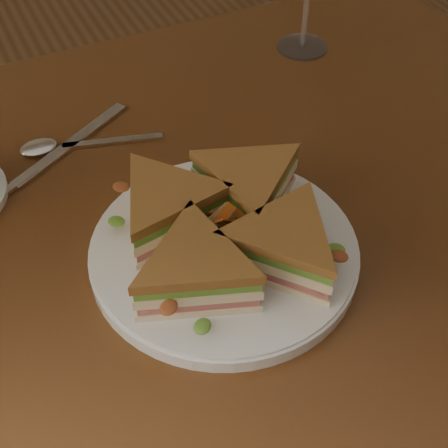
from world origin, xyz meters
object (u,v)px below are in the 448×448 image
(spoon, at_px, (57,146))
(knife, at_px, (64,150))
(sandwich_wedges, at_px, (224,227))
(table, at_px, (175,263))
(plate, at_px, (224,251))

(spoon, height_order, knife, spoon)
(sandwich_wedges, height_order, spoon, sandwich_wedges)
(table, height_order, plate, plate)
(plate, bearing_deg, table, 104.26)
(plate, height_order, spoon, plate)
(table, distance_m, plate, 0.14)
(table, xyz_separation_m, knife, (-0.08, 0.16, 0.10))
(sandwich_wedges, bearing_deg, table, 104.26)
(knife, bearing_deg, plate, -97.81)
(sandwich_wedges, bearing_deg, spoon, 113.66)
(knife, bearing_deg, table, -93.03)
(table, bearing_deg, knife, 117.77)
(sandwich_wedges, bearing_deg, knife, 112.99)
(knife, bearing_deg, spoon, 100.09)
(table, relative_size, spoon, 6.69)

